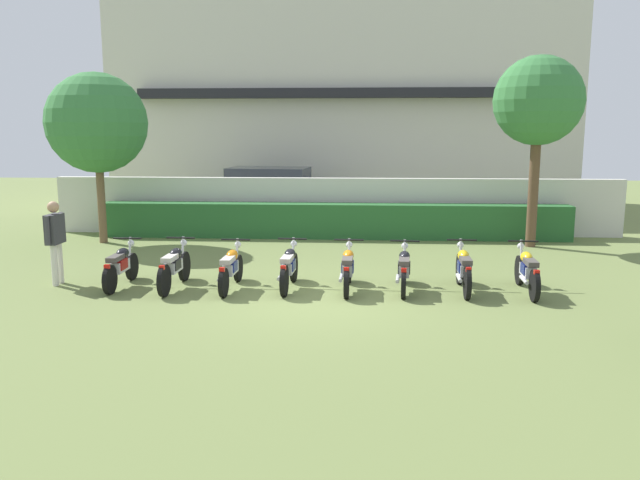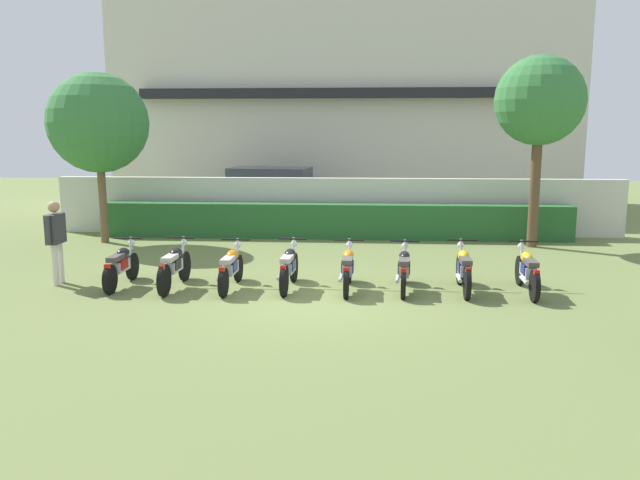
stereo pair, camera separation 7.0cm
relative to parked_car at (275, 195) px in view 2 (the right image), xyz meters
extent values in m
plane|color=olive|center=(2.23, -10.24, -0.94)|extent=(60.00, 60.00, 0.00)
cube|color=beige|center=(2.23, 5.55, 3.18)|extent=(18.15, 6.00, 8.24)
cube|color=black|center=(2.23, 2.30, 3.59)|extent=(15.25, 0.50, 0.36)
cube|color=#B2AD9E|center=(2.23, 5.55, 7.45)|extent=(18.15, 6.00, 0.30)
cube|color=silver|center=(2.23, -2.56, -0.07)|extent=(17.25, 0.30, 1.73)
cube|color=#28602D|center=(2.23, -3.26, -0.43)|extent=(13.80, 0.70, 1.02)
cube|color=navy|center=(0.05, -0.01, -0.20)|extent=(4.67, 2.31, 1.00)
cube|color=#2D333D|center=(-0.15, 0.02, 0.63)|extent=(2.86, 1.98, 0.65)
cylinder|color=black|center=(1.71, 0.75, -0.60)|extent=(0.70, 0.29, 0.68)
cylinder|color=black|center=(1.52, -1.09, -0.60)|extent=(0.70, 0.29, 0.68)
cylinder|color=black|center=(-1.42, 1.08, -0.60)|extent=(0.70, 0.29, 0.68)
cylinder|color=black|center=(-1.61, -0.76, -0.60)|extent=(0.70, 0.29, 0.68)
cylinder|color=brown|center=(-4.27, -4.47, 0.26)|extent=(0.22, 0.22, 2.40)
sphere|color=#387A3D|center=(-4.27, -4.47, 2.43)|extent=(2.76, 2.76, 2.76)
cylinder|color=brown|center=(7.73, -4.31, 0.62)|extent=(0.27, 0.27, 3.11)
sphere|color=#387A3D|center=(7.73, -4.31, 3.01)|extent=(2.37, 2.37, 2.37)
cylinder|color=black|center=(-1.82, -8.89, -0.65)|extent=(0.09, 0.58, 0.58)
cylinder|color=black|center=(-1.82, -10.11, -0.65)|extent=(0.09, 0.58, 0.58)
cube|color=silver|center=(-1.82, -9.55, -0.50)|extent=(0.20, 0.60, 0.22)
ellipsoid|color=black|center=(-1.82, -9.38, -0.27)|extent=(0.22, 0.44, 0.22)
cube|color=#4C4742|center=(-1.82, -9.78, -0.29)|extent=(0.20, 0.52, 0.10)
cube|color=red|center=(-1.82, -10.21, -0.37)|extent=(0.10, 0.08, 0.08)
cylinder|color=silver|center=(-1.82, -8.98, -0.33)|extent=(0.05, 0.23, 0.65)
cylinder|color=black|center=(-1.82, -9.07, -0.01)|extent=(0.60, 0.04, 0.04)
sphere|color=silver|center=(-1.82, -8.87, -0.15)|extent=(0.14, 0.14, 0.14)
cylinder|color=silver|center=(-1.94, -9.80, -0.63)|extent=(0.07, 0.55, 0.07)
cube|color=#A51414|center=(-1.82, -9.60, -0.45)|extent=(0.24, 0.36, 0.20)
cylinder|color=black|center=(-0.68, -8.90, -0.62)|extent=(0.10, 0.63, 0.63)
cylinder|color=black|center=(-0.70, -10.22, -0.62)|extent=(0.10, 0.63, 0.63)
cube|color=silver|center=(-0.69, -9.61, -0.47)|extent=(0.21, 0.60, 0.22)
ellipsoid|color=black|center=(-0.69, -9.44, -0.24)|extent=(0.23, 0.44, 0.22)
cube|color=beige|center=(-0.70, -9.84, -0.26)|extent=(0.21, 0.52, 0.10)
cube|color=red|center=(-0.71, -10.32, -0.34)|extent=(0.10, 0.08, 0.08)
cylinder|color=silver|center=(-0.68, -8.99, -0.30)|extent=(0.05, 0.23, 0.65)
cylinder|color=black|center=(-0.68, -9.08, 0.02)|extent=(0.60, 0.05, 0.04)
sphere|color=silver|center=(-0.68, -8.88, -0.12)|extent=(0.14, 0.14, 0.14)
cylinder|color=silver|center=(-0.82, -9.86, -0.60)|extent=(0.08, 0.55, 0.07)
cube|color=black|center=(-0.69, -9.66, -0.42)|extent=(0.25, 0.36, 0.20)
cylinder|color=black|center=(0.47, -8.88, -0.65)|extent=(0.10, 0.57, 0.57)
cylinder|color=black|center=(0.44, -10.19, -0.65)|extent=(0.10, 0.57, 0.57)
cube|color=silver|center=(0.46, -9.58, -0.50)|extent=(0.21, 0.60, 0.22)
ellipsoid|color=orange|center=(0.46, -9.41, -0.27)|extent=(0.23, 0.44, 0.22)
cube|color=#B2ADA3|center=(0.45, -9.81, -0.29)|extent=(0.21, 0.52, 0.10)
cube|color=red|center=(0.44, -10.29, -0.37)|extent=(0.10, 0.08, 0.08)
cylinder|color=silver|center=(0.47, -8.97, -0.33)|extent=(0.05, 0.23, 0.65)
cylinder|color=black|center=(0.47, -9.05, -0.01)|extent=(0.60, 0.05, 0.04)
sphere|color=silver|center=(0.47, -8.86, -0.15)|extent=(0.14, 0.14, 0.14)
cylinder|color=silver|center=(0.33, -9.83, -0.63)|extent=(0.08, 0.55, 0.07)
cube|color=navy|center=(0.46, -9.63, -0.45)|extent=(0.25, 0.37, 0.20)
cylinder|color=black|center=(1.65, -8.81, -0.63)|extent=(0.12, 0.61, 0.61)
cylinder|color=black|center=(1.60, -10.05, -0.63)|extent=(0.12, 0.61, 0.61)
cube|color=silver|center=(1.62, -9.48, -0.48)|extent=(0.23, 0.61, 0.22)
ellipsoid|color=black|center=(1.63, -9.31, -0.25)|extent=(0.24, 0.45, 0.22)
cube|color=#B2ADA3|center=(1.61, -9.71, -0.27)|extent=(0.22, 0.53, 0.10)
cube|color=red|center=(1.59, -10.15, -0.35)|extent=(0.10, 0.08, 0.08)
cylinder|color=silver|center=(1.65, -8.90, -0.31)|extent=(0.06, 0.23, 0.65)
cylinder|color=black|center=(1.64, -8.99, 0.01)|extent=(0.60, 0.06, 0.04)
sphere|color=silver|center=(1.65, -8.79, -0.13)|extent=(0.14, 0.14, 0.14)
cylinder|color=silver|center=(1.49, -9.73, -0.61)|extent=(0.09, 0.55, 0.07)
cube|color=navy|center=(1.62, -9.53, -0.43)|extent=(0.26, 0.37, 0.20)
cylinder|color=black|center=(2.82, -8.84, -0.64)|extent=(0.10, 0.60, 0.60)
cylinder|color=black|center=(2.80, -10.11, -0.64)|extent=(0.10, 0.60, 0.60)
cube|color=silver|center=(2.81, -9.53, -0.49)|extent=(0.21, 0.60, 0.22)
ellipsoid|color=orange|center=(2.81, -9.36, -0.26)|extent=(0.23, 0.44, 0.22)
cube|color=#4C4742|center=(2.80, -9.76, -0.28)|extent=(0.21, 0.52, 0.10)
cube|color=red|center=(2.79, -10.21, -0.36)|extent=(0.10, 0.08, 0.08)
cylinder|color=silver|center=(2.82, -8.93, -0.32)|extent=(0.05, 0.23, 0.65)
cylinder|color=black|center=(2.82, -9.02, 0.00)|extent=(0.60, 0.05, 0.04)
sphere|color=silver|center=(2.82, -8.82, -0.14)|extent=(0.14, 0.14, 0.14)
cylinder|color=silver|center=(2.68, -9.77, -0.62)|extent=(0.08, 0.55, 0.07)
cube|color=navy|center=(2.81, -9.58, -0.44)|extent=(0.25, 0.36, 0.20)
cylinder|color=black|center=(3.97, -8.82, -0.65)|extent=(0.13, 0.58, 0.57)
cylinder|color=black|center=(3.88, -10.05, -0.65)|extent=(0.13, 0.58, 0.57)
cube|color=silver|center=(3.92, -9.48, -0.50)|extent=(0.24, 0.61, 0.22)
ellipsoid|color=black|center=(3.94, -9.31, -0.27)|extent=(0.25, 0.46, 0.22)
cube|color=#4C4742|center=(3.91, -9.71, -0.29)|extent=(0.24, 0.53, 0.10)
cube|color=red|center=(3.87, -10.15, -0.37)|extent=(0.11, 0.09, 0.08)
cylinder|color=silver|center=(3.97, -8.91, -0.33)|extent=(0.07, 0.23, 0.65)
cylinder|color=black|center=(3.96, -9.00, -0.01)|extent=(0.60, 0.08, 0.04)
sphere|color=silver|center=(3.97, -8.80, -0.15)|extent=(0.14, 0.14, 0.14)
cylinder|color=silver|center=(3.78, -9.72, -0.63)|extent=(0.11, 0.55, 0.07)
cube|color=black|center=(3.92, -9.53, -0.45)|extent=(0.27, 0.38, 0.20)
cylinder|color=black|center=(5.12, -8.80, -0.62)|extent=(0.11, 0.64, 0.63)
cylinder|color=black|center=(5.08, -10.04, -0.62)|extent=(0.11, 0.64, 0.63)
cube|color=silver|center=(5.10, -9.47, -0.47)|extent=(0.22, 0.61, 0.22)
ellipsoid|color=yellow|center=(5.10, -9.30, -0.24)|extent=(0.24, 0.45, 0.22)
cube|color=#4C4742|center=(5.09, -9.70, -0.26)|extent=(0.22, 0.53, 0.10)
cube|color=red|center=(5.07, -10.14, -0.34)|extent=(0.10, 0.08, 0.08)
cylinder|color=silver|center=(5.12, -8.89, -0.30)|extent=(0.06, 0.23, 0.65)
cylinder|color=black|center=(5.11, -8.98, 0.02)|extent=(0.60, 0.06, 0.04)
sphere|color=silver|center=(5.12, -8.78, -0.12)|extent=(0.14, 0.14, 0.14)
cylinder|color=silver|center=(4.97, -9.72, -0.60)|extent=(0.09, 0.55, 0.07)
cube|color=navy|center=(5.09, -9.52, -0.42)|extent=(0.25, 0.37, 0.20)
cylinder|color=black|center=(6.35, -8.79, -0.63)|extent=(0.11, 0.61, 0.61)
cylinder|color=black|center=(6.30, -10.13, -0.63)|extent=(0.11, 0.61, 0.61)
cube|color=silver|center=(6.32, -9.51, -0.48)|extent=(0.22, 0.61, 0.22)
ellipsoid|color=yellow|center=(6.33, -9.34, -0.25)|extent=(0.24, 0.45, 0.22)
cube|color=#4C4742|center=(6.32, -9.74, -0.27)|extent=(0.22, 0.53, 0.10)
cube|color=red|center=(6.30, -10.23, -0.35)|extent=(0.10, 0.08, 0.08)
cylinder|color=silver|center=(6.35, -8.88, -0.31)|extent=(0.06, 0.23, 0.65)
cylinder|color=black|center=(6.34, -8.97, 0.01)|extent=(0.60, 0.06, 0.04)
sphere|color=silver|center=(6.35, -8.77, -0.13)|extent=(0.14, 0.14, 0.14)
cylinder|color=silver|center=(6.19, -9.76, -0.61)|extent=(0.09, 0.55, 0.07)
cube|color=navy|center=(6.32, -9.56, -0.43)|extent=(0.25, 0.37, 0.20)
cylinder|color=silver|center=(-3.21, -9.29, -0.51)|extent=(0.13, 0.13, 0.86)
cylinder|color=silver|center=(-3.21, -9.51, -0.51)|extent=(0.13, 0.13, 0.86)
cube|color=#38383D|center=(-3.21, -9.40, 0.23)|extent=(0.22, 0.50, 0.61)
cylinder|color=#38383D|center=(-3.21, -9.10, 0.25)|extent=(0.09, 0.09, 0.58)
cylinder|color=#38383D|center=(-3.21, -9.70, 0.25)|extent=(0.09, 0.09, 0.58)
sphere|color=tan|center=(-3.21, -9.40, 0.68)|extent=(0.23, 0.23, 0.23)
camera|label=1|loc=(3.05, -21.83, 2.22)|focal=35.56mm
camera|label=2|loc=(3.12, -21.83, 2.22)|focal=35.56mm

